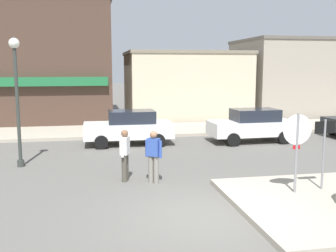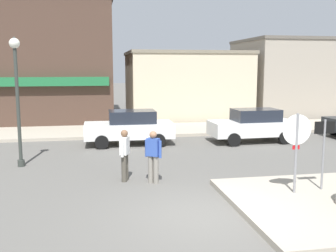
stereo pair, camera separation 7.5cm
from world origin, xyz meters
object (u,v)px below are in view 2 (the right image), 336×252
at_px(one_way_sign, 324,147).
at_px(pedestrian_crossing_far, 153,155).
at_px(parked_car_nearest, 130,127).
at_px(parked_car_second, 253,125).
at_px(pedestrian_crossing_near, 125,154).
at_px(stop_sign, 296,143).
at_px(lamp_post, 17,83).

distance_m(one_way_sign, pedestrian_crossing_far, 4.84).
relative_size(one_way_sign, parked_car_nearest, 0.52).
distance_m(parked_car_second, pedestrian_crossing_near, 8.40).
relative_size(stop_sign, parked_car_nearest, 0.57).
relative_size(lamp_post, parked_car_nearest, 1.13).
bearing_deg(lamp_post, one_way_sign, -28.47).
distance_m(one_way_sign, lamp_post, 10.12).
bearing_deg(pedestrian_crossing_near, parked_car_second, 40.08).
bearing_deg(pedestrian_crossing_far, one_way_sign, -23.09).
height_order(one_way_sign, parked_car_nearest, one_way_sign).
xyz_separation_m(one_way_sign, parked_car_second, (1.16, 7.69, -0.52)).
bearing_deg(lamp_post, stop_sign, -31.81).
relative_size(stop_sign, one_way_sign, 1.10).
bearing_deg(pedestrian_crossing_far, parked_car_nearest, 91.68).
bearing_deg(stop_sign, pedestrian_crossing_far, 150.27).
xyz_separation_m(lamp_post, parked_car_nearest, (4.16, 3.35, -2.15)).
bearing_deg(lamp_post, parked_car_nearest, 38.84).
bearing_deg(parked_car_second, parked_car_nearest, 175.82).
bearing_deg(stop_sign, lamp_post, 148.19).
relative_size(stop_sign, parked_car_second, 0.57).
bearing_deg(one_way_sign, parked_car_nearest, 119.66).
distance_m(stop_sign, lamp_post, 9.40).
bearing_deg(one_way_sign, stop_sign, -171.30).
relative_size(one_way_sign, pedestrian_crossing_near, 1.30).
distance_m(lamp_post, parked_car_second, 10.58).
xyz_separation_m(parked_car_nearest, parked_car_second, (5.78, -0.42, 0.00)).
height_order(stop_sign, pedestrian_crossing_far, stop_sign).
bearing_deg(parked_car_second, lamp_post, -163.59).
bearing_deg(pedestrian_crossing_near, lamp_post, 144.76).
bearing_deg(pedestrian_crossing_far, pedestrian_crossing_near, 154.97).
bearing_deg(parked_car_nearest, one_way_sign, -60.34).
height_order(pedestrian_crossing_near, pedestrian_crossing_far, same).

